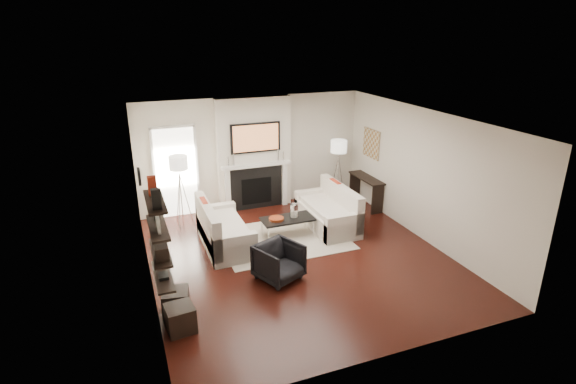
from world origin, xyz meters
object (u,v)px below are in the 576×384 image
object	(u,v)px
coffee_table	(288,219)
loveseat_left_base	(225,236)
lamp_left_shade	(178,163)
armchair	(279,260)
ottoman_near	(176,302)
lamp_right_shade	(339,146)
loveseat_right_base	(327,218)

from	to	relation	value
coffee_table	loveseat_left_base	bearing A→B (deg)	177.98
lamp_left_shade	coffee_table	bearing A→B (deg)	-36.19
coffee_table	armchair	bearing A→B (deg)	-116.02
loveseat_left_base	ottoman_near	xyz separation A→B (m)	(-1.26, -1.99, -0.01)
lamp_left_shade	lamp_right_shade	distance (m)	3.90
coffee_table	armchair	distance (m)	1.73
lamp_left_shade	lamp_right_shade	world-z (taller)	same
loveseat_right_base	lamp_right_shade	distance (m)	2.02
armchair	ottoman_near	bearing A→B (deg)	167.96
armchair	lamp_left_shade	distance (m)	3.42
coffee_table	lamp_left_shade	world-z (taller)	lamp_left_shade
loveseat_left_base	ottoman_near	distance (m)	2.36
lamp_right_shade	ottoman_near	xyz separation A→B (m)	(-4.52, -3.42, -1.25)
loveseat_left_base	lamp_right_shade	bearing A→B (deg)	23.67
armchair	lamp_left_shade	world-z (taller)	lamp_left_shade
loveseat_right_base	lamp_right_shade	world-z (taller)	lamp_right_shade
armchair	lamp_left_shade	bearing A→B (deg)	88.07
loveseat_left_base	coffee_table	distance (m)	1.36
lamp_left_shade	ottoman_near	distance (m)	3.67
loveseat_left_base	lamp_right_shade	world-z (taller)	lamp_right_shade
lamp_left_shade	ottoman_near	bearing A→B (deg)	-100.35
coffee_table	lamp_left_shade	bearing A→B (deg)	143.81
loveseat_right_base	ottoman_near	xyz separation A→B (m)	(-3.60, -2.11, -0.01)
coffee_table	armchair	world-z (taller)	armchair
lamp_right_shade	loveseat_left_base	bearing A→B (deg)	-156.33
lamp_left_shade	ottoman_near	size ratio (longest dim) A/B	1.00
armchair	lamp_right_shade	distance (m)	4.19
loveseat_left_base	loveseat_right_base	size ratio (longest dim) A/B	1.00
coffee_table	lamp_right_shade	size ratio (longest dim) A/B	2.75
coffee_table	ottoman_near	distance (m)	3.25
coffee_table	lamp_right_shade	bearing A→B (deg)	37.56
loveseat_right_base	coffee_table	bearing A→B (deg)	-170.47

